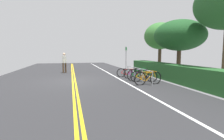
{
  "coord_description": "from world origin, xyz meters",
  "views": [
    {
      "loc": [
        11.27,
        -0.17,
        1.82
      ],
      "look_at": [
        1.58,
        2.15,
        0.79
      ],
      "focal_mm": 27.75,
      "sensor_mm": 36.0,
      "label": 1
    }
  ],
  "objects_px": {
    "tree_mid": "(180,36)",
    "bicycle_4": "(148,78)",
    "bicycle_1": "(135,74)",
    "pedestrian": "(64,61)",
    "tree_near_left": "(160,36)",
    "bicycle_0": "(128,73)",
    "bicycle_2": "(138,74)",
    "bike_rack": "(138,71)",
    "sign_post_near": "(126,58)",
    "bicycle_3": "(144,76)"
  },
  "relations": [
    {
      "from": "tree_near_left",
      "to": "bicycle_0",
      "type": "bearing_deg",
      "value": -59.98
    },
    {
      "from": "bicycle_4",
      "to": "tree_mid",
      "type": "height_order",
      "value": "tree_mid"
    },
    {
      "from": "bicycle_1",
      "to": "bicycle_0",
      "type": "bearing_deg",
      "value": -162.73
    },
    {
      "from": "bicycle_1",
      "to": "sign_post_near",
      "type": "bearing_deg",
      "value": -176.24
    },
    {
      "from": "bike_rack",
      "to": "pedestrian",
      "type": "distance_m",
      "value": 7.09
    },
    {
      "from": "bicycle_0",
      "to": "bicycle_2",
      "type": "distance_m",
      "value": 1.53
    },
    {
      "from": "bike_rack",
      "to": "bicycle_3",
      "type": "xyz_separation_m",
      "value": [
        0.71,
        0.1,
        -0.25
      ]
    },
    {
      "from": "bicycle_2",
      "to": "pedestrian",
      "type": "bearing_deg",
      "value": -136.92
    },
    {
      "from": "tree_near_left",
      "to": "bike_rack",
      "type": "bearing_deg",
      "value": -44.13
    },
    {
      "from": "bicycle_2",
      "to": "bicycle_3",
      "type": "relative_size",
      "value": 1.03
    },
    {
      "from": "tree_near_left",
      "to": "tree_mid",
      "type": "height_order",
      "value": "tree_near_left"
    },
    {
      "from": "bicycle_0",
      "to": "bicycle_3",
      "type": "distance_m",
      "value": 2.24
    },
    {
      "from": "bike_rack",
      "to": "pedestrian",
      "type": "relative_size",
      "value": 2.37
    },
    {
      "from": "pedestrian",
      "to": "tree_near_left",
      "type": "height_order",
      "value": "tree_near_left"
    },
    {
      "from": "bike_rack",
      "to": "bicycle_2",
      "type": "distance_m",
      "value": 0.22
    },
    {
      "from": "bike_rack",
      "to": "bicycle_4",
      "type": "xyz_separation_m",
      "value": [
        1.65,
        -0.07,
        -0.21
      ]
    },
    {
      "from": "bicycle_4",
      "to": "tree_near_left",
      "type": "bearing_deg",
      "value": 145.77
    },
    {
      "from": "tree_near_left",
      "to": "sign_post_near",
      "type": "bearing_deg",
      "value": -72.1
    },
    {
      "from": "bicycle_3",
      "to": "pedestrian",
      "type": "xyz_separation_m",
      "value": [
        -5.9,
        -4.92,
        0.69
      ]
    },
    {
      "from": "tree_mid",
      "to": "bicycle_1",
      "type": "bearing_deg",
      "value": -96.08
    },
    {
      "from": "pedestrian",
      "to": "tree_mid",
      "type": "height_order",
      "value": "tree_mid"
    },
    {
      "from": "bicycle_2",
      "to": "bicycle_3",
      "type": "bearing_deg",
      "value": 5.27
    },
    {
      "from": "bicycle_0",
      "to": "bike_rack",
      "type": "bearing_deg",
      "value": 5.64
    },
    {
      "from": "pedestrian",
      "to": "tree_near_left",
      "type": "bearing_deg",
      "value": 79.5
    },
    {
      "from": "pedestrian",
      "to": "tree_mid",
      "type": "xyz_separation_m",
      "value": [
        4.8,
        8.06,
        1.96
      ]
    },
    {
      "from": "bicycle_0",
      "to": "tree_near_left",
      "type": "relative_size",
      "value": 0.38
    },
    {
      "from": "sign_post_near",
      "to": "tree_near_left",
      "type": "height_order",
      "value": "tree_near_left"
    },
    {
      "from": "bicycle_0",
      "to": "tree_mid",
      "type": "relative_size",
      "value": 0.41
    },
    {
      "from": "bicycle_2",
      "to": "pedestrian",
      "type": "distance_m",
      "value": 7.13
    },
    {
      "from": "bicycle_0",
      "to": "bicycle_3",
      "type": "relative_size",
      "value": 1.01
    },
    {
      "from": "bicycle_1",
      "to": "pedestrian",
      "type": "height_order",
      "value": "pedestrian"
    },
    {
      "from": "bicycle_0",
      "to": "bicycle_4",
      "type": "bearing_deg",
      "value": 1.51
    },
    {
      "from": "bicycle_1",
      "to": "bicycle_4",
      "type": "xyz_separation_m",
      "value": [
        2.37,
        -0.16,
        0.04
      ]
    },
    {
      "from": "bicycle_0",
      "to": "bicycle_2",
      "type": "xyz_separation_m",
      "value": [
        1.51,
        0.18,
        0.05
      ]
    },
    {
      "from": "bicycle_2",
      "to": "pedestrian",
      "type": "height_order",
      "value": "pedestrian"
    },
    {
      "from": "bicycle_1",
      "to": "pedestrian",
      "type": "distance_m",
      "value": 6.67
    },
    {
      "from": "bicycle_0",
      "to": "bicycle_3",
      "type": "xyz_separation_m",
      "value": [
        2.23,
        0.25,
        0.02
      ]
    },
    {
      "from": "tree_mid",
      "to": "bicycle_4",
      "type": "bearing_deg",
      "value": -58.43
    },
    {
      "from": "bike_rack",
      "to": "tree_near_left",
      "type": "bearing_deg",
      "value": 135.87
    },
    {
      "from": "sign_post_near",
      "to": "bicycle_0",
      "type": "bearing_deg",
      "value": -7.53
    },
    {
      "from": "sign_post_near",
      "to": "bicycle_1",
      "type": "bearing_deg",
      "value": 3.76
    },
    {
      "from": "sign_post_near",
      "to": "tree_near_left",
      "type": "xyz_separation_m",
      "value": [
        -1.15,
        3.55,
        1.87
      ]
    },
    {
      "from": "bike_rack",
      "to": "bicycle_2",
      "type": "relative_size",
      "value": 2.42
    },
    {
      "from": "bike_rack",
      "to": "pedestrian",
      "type": "bearing_deg",
      "value": -137.13
    },
    {
      "from": "bicycle_0",
      "to": "bicycle_2",
      "type": "relative_size",
      "value": 0.98
    },
    {
      "from": "bicycle_3",
      "to": "pedestrian",
      "type": "distance_m",
      "value": 7.71
    },
    {
      "from": "bicycle_2",
      "to": "tree_near_left",
      "type": "relative_size",
      "value": 0.39
    },
    {
      "from": "bicycle_1",
      "to": "pedestrian",
      "type": "xyz_separation_m",
      "value": [
        -4.46,
        -4.91,
        0.69
      ]
    },
    {
      "from": "bicycle_1",
      "to": "bicycle_2",
      "type": "relative_size",
      "value": 0.95
    },
    {
      "from": "sign_post_near",
      "to": "tree_mid",
      "type": "distance_m",
      "value": 4.21
    }
  ]
}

